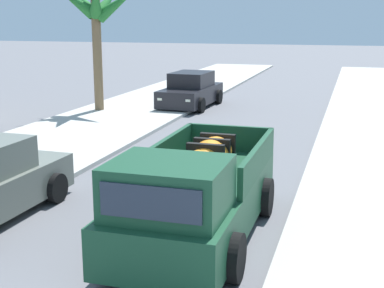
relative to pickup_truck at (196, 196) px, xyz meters
name	(u,v)px	position (x,y,z in m)	size (l,w,h in m)	color
sidewalk_left	(53,144)	(-6.29, 5.74, -0.75)	(4.71, 60.00, 0.12)	#B2AFA8
curb_left	(81,146)	(-5.34, 5.74, -0.76)	(0.16, 60.00, 0.10)	silver
curb_right	(363,167)	(2.88, 5.74, -0.76)	(0.16, 60.00, 0.10)	silver
pickup_truck	(196,196)	(0.00, 0.00, 0.00)	(2.23, 5.21, 1.80)	#19472D
car_right_near	(191,91)	(-4.39, 14.16, -0.10)	(2.15, 4.31, 1.54)	black
palm_tree_left_back	(97,11)	(-7.57, 11.64, 3.29)	(3.47, 3.09, 5.16)	brown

